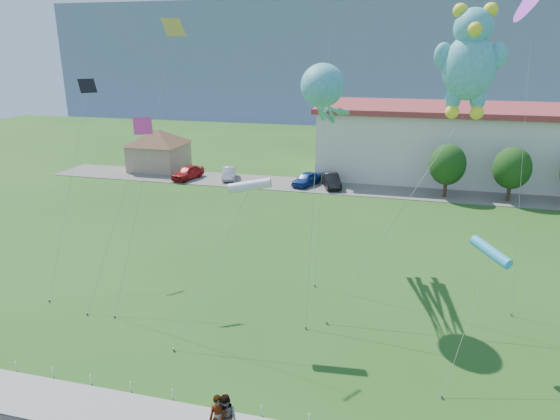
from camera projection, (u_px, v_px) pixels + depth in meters
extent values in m
plane|color=#214E16|center=(248.00, 391.00, 22.02)|extent=(160.00, 160.00, 0.00)
cube|color=#59544C|center=(348.00, 188.00, 54.25)|extent=(70.00, 6.00, 0.06)
cube|color=slate|center=(391.00, 57.00, 128.71)|extent=(160.00, 50.00, 25.00)
cube|color=tan|center=(159.00, 157.00, 62.26)|extent=(6.00, 6.00, 3.20)
pyramid|color=brown|center=(158.00, 137.00, 61.49)|extent=(9.20, 9.20, 1.80)
cylinder|color=white|center=(16.00, 366.00, 23.37)|extent=(0.05, 0.05, 0.50)
cylinder|color=white|center=(53.00, 373.00, 22.89)|extent=(0.05, 0.05, 0.50)
cylinder|color=white|center=(91.00, 380.00, 22.42)|extent=(0.05, 0.05, 0.50)
cylinder|color=white|center=(131.00, 387.00, 21.94)|extent=(0.05, 0.05, 0.50)
cylinder|color=white|center=(172.00, 394.00, 21.46)|extent=(0.05, 0.05, 0.50)
cylinder|color=white|center=(216.00, 402.00, 20.98)|extent=(0.05, 0.05, 0.50)
cylinder|color=white|center=(261.00, 410.00, 20.51)|extent=(0.05, 0.05, 0.50)
cylinder|color=white|center=(309.00, 419.00, 20.03)|extent=(0.05, 0.05, 0.50)
cylinder|color=#3F2B19|center=(445.00, 187.00, 50.61)|extent=(0.36, 0.36, 2.20)
ellipsoid|color=#14380F|center=(448.00, 165.00, 49.90)|extent=(3.60, 3.60, 4.14)
cylinder|color=#3F2B19|center=(509.00, 191.00, 49.18)|extent=(0.36, 0.36, 2.20)
ellipsoid|color=#14380F|center=(512.00, 168.00, 48.47)|extent=(3.60, 3.60, 4.14)
imported|color=gray|center=(218.00, 418.00, 18.88)|extent=(0.82, 0.66, 1.95)
imported|color=gray|center=(226.00, 418.00, 18.91)|extent=(1.12, 0.98, 1.95)
imported|color=maroon|center=(188.00, 172.00, 57.66)|extent=(2.79, 4.83, 1.55)
imported|color=#A8A9AF|center=(229.00, 173.00, 57.63)|extent=(2.56, 4.35, 1.35)
imported|color=navy|center=(306.00, 179.00, 54.95)|extent=(3.03, 4.56, 1.44)
imported|color=black|center=(331.00, 180.00, 54.18)|extent=(3.03, 4.80, 1.49)
ellipsoid|color=teal|center=(323.00, 85.00, 28.26)|extent=(2.47, 3.21, 2.47)
sphere|color=white|center=(312.00, 81.00, 27.39)|extent=(0.39, 0.39, 0.39)
sphere|color=white|center=(328.00, 82.00, 27.18)|extent=(0.39, 0.39, 0.39)
cylinder|color=slate|center=(306.00, 328.00, 26.90)|extent=(0.10, 0.10, 0.16)
cylinder|color=gray|center=(313.00, 212.00, 27.23)|extent=(0.40, 4.54, 11.50)
ellipsoid|color=teal|center=(469.00, 68.00, 26.92)|extent=(2.79, 2.37, 3.48)
sphere|color=teal|center=(473.00, 28.00, 26.29)|extent=(2.04, 2.04, 2.04)
sphere|color=yellow|center=(460.00, 10.00, 26.21)|extent=(0.75, 0.75, 0.75)
sphere|color=yellow|center=(491.00, 10.00, 25.85)|extent=(0.75, 0.75, 0.75)
sphere|color=yellow|center=(475.00, 29.00, 25.54)|extent=(0.75, 0.75, 0.75)
ellipsoid|color=teal|center=(443.00, 55.00, 27.06)|extent=(0.96, 0.69, 1.35)
ellipsoid|color=teal|center=(498.00, 55.00, 26.39)|extent=(0.96, 0.69, 1.35)
ellipsoid|color=teal|center=(453.00, 98.00, 27.57)|extent=(0.86, 0.75, 1.39)
ellipsoid|color=teal|center=(478.00, 98.00, 27.26)|extent=(0.86, 0.75, 1.39)
sphere|color=yellow|center=(452.00, 112.00, 27.60)|extent=(0.75, 0.75, 0.75)
sphere|color=yellow|center=(477.00, 113.00, 27.29)|extent=(0.75, 0.75, 0.75)
cylinder|color=slate|center=(327.00, 323.00, 27.37)|extent=(0.10, 0.10, 0.16)
cylinder|color=gray|center=(396.00, 218.00, 27.53)|extent=(6.46, 5.67, 10.74)
cylinder|color=silver|center=(250.00, 186.00, 25.59)|extent=(0.50, 2.25, 0.87)
cylinder|color=slate|center=(174.00, 350.00, 24.94)|extent=(0.10, 0.10, 0.16)
cylinder|color=gray|center=(212.00, 268.00, 25.28)|extent=(2.90, 4.03, 7.39)
cylinder|color=slate|center=(512.00, 315.00, 28.23)|extent=(0.10, 0.10, 0.16)
cylinder|color=gray|center=(522.00, 160.00, 27.58)|extent=(0.49, 4.18, 16.86)
cube|color=black|center=(87.00, 86.00, 34.19)|extent=(1.29, 1.29, 0.86)
cylinder|color=slate|center=(49.00, 300.00, 29.83)|extent=(0.10, 0.10, 0.16)
cylinder|color=gray|center=(70.00, 187.00, 32.03)|extent=(1.57, 8.34, 11.67)
cylinder|color=#2FABD4|center=(491.00, 252.00, 22.91)|extent=(0.50, 2.25, 0.87)
cylinder|color=slate|center=(442.00, 397.00, 21.55)|extent=(0.10, 0.10, 0.16)
cylinder|color=gray|center=(467.00, 323.00, 22.25)|extent=(1.83, 3.79, 5.19)
cube|color=gold|center=(173.00, 27.00, 26.06)|extent=(1.29, 1.29, 0.86)
cylinder|color=slate|center=(115.00, 316.00, 28.07)|extent=(0.10, 0.10, 0.16)
cylinder|color=gray|center=(143.00, 178.00, 27.08)|extent=(2.95, 3.75, 15.15)
cylinder|color=slate|center=(315.00, 286.00, 31.71)|extent=(0.10, 0.10, 0.16)
cylinder|color=gray|center=(326.00, 101.00, 31.08)|extent=(0.28, 6.07, 22.28)
cube|color=#F3367D|center=(143.00, 126.00, 30.02)|extent=(1.29, 1.29, 0.86)
cylinder|color=slate|center=(87.00, 314.00, 28.34)|extent=(0.10, 0.10, 0.16)
cylinder|color=gray|center=(116.00, 218.00, 29.20)|extent=(1.40, 5.52, 9.66)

